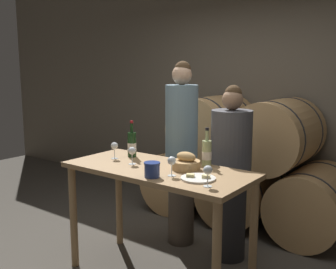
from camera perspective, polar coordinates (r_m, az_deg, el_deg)
stone_wall_back at (r=4.88m, az=14.08°, el=7.79°), size 10.00×0.12×3.20m
barrel_stack at (r=4.51m, az=10.79°, el=-4.59°), size 2.33×0.88×1.43m
tasting_table at (r=3.19m, az=-1.49°, el=-7.31°), size 1.55×0.69×0.95m
person_left at (r=3.83m, az=1.97°, el=-2.52°), size 0.31×0.31×1.80m
person_right at (r=3.59m, az=9.06°, el=-5.64°), size 0.36×0.36×1.59m
wine_bottle_red at (r=3.52m, az=-5.26°, el=-1.45°), size 0.08×0.08×0.33m
wine_bottle_white at (r=3.20m, az=5.64°, el=-2.69°), size 0.08×0.08×0.32m
blue_crock at (r=2.87m, az=-2.33°, el=-5.02°), size 0.12×0.12×0.11m
bread_basket at (r=3.09m, az=2.64°, el=-4.11°), size 0.22×0.22×0.14m
cheese_plate at (r=2.84m, az=4.39°, el=-6.32°), size 0.25×0.25×0.04m
wine_glass_far_left at (r=3.46m, az=-7.79°, el=-1.75°), size 0.06×0.06×0.15m
wine_glass_left at (r=3.25m, az=-5.24°, el=-2.47°), size 0.06×0.06×0.15m
wine_glass_center at (r=2.89m, az=0.55°, el=-3.96°), size 0.06×0.06×0.15m
wine_glass_right at (r=2.65m, az=5.80°, el=-5.29°), size 0.06×0.06×0.15m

